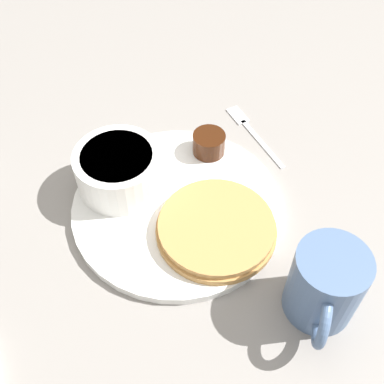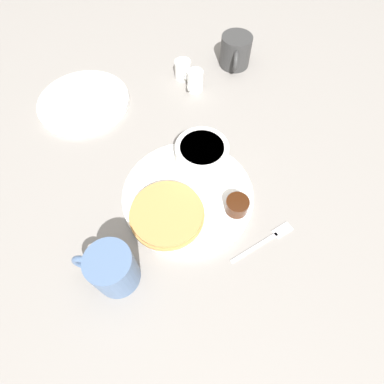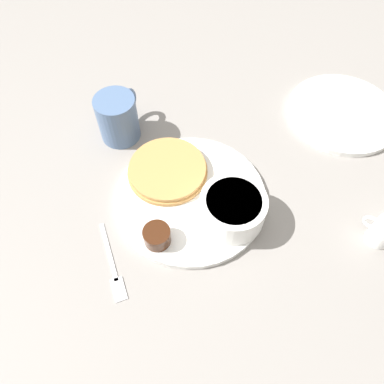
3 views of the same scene
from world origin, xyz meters
The scene contains 12 objects.
ground_plane centered at (0.00, 0.00, 0.00)m, with size 4.00×4.00×0.00m, color gray.
plate centered at (0.00, 0.00, 0.01)m, with size 0.28×0.28×0.01m.
pancake_stack centered at (-0.04, -0.05, 0.02)m, with size 0.15×0.15×0.02m.
bowl centered at (0.03, 0.08, 0.04)m, with size 0.11×0.11×0.06m.
syrup_cup centered at (0.10, -0.03, 0.03)m, with size 0.05×0.05×0.03m.
butter_ramekin centered at (0.05, 0.09, 0.03)m, with size 0.05×0.05×0.04m.
coffee_mug centered at (-0.12, -0.18, 0.05)m, with size 0.11×0.08×0.10m.
creamer_pitcher_near centered at (0.00, 0.33, 0.03)m, with size 0.04×0.06×0.06m.
creamer_pitcher_far centered at (-0.04, 0.38, 0.03)m, with size 0.04×0.06×0.05m.
fork centered at (0.16, -0.09, 0.00)m, with size 0.13×0.09×0.00m.
second_mug centered at (0.11, 0.44, 0.04)m, with size 0.08×0.11×0.08m.
far_plate centered at (-0.29, 0.26, 0.01)m, with size 0.23×0.23×0.01m.
Camera 2 is at (0.02, -0.31, 0.55)m, focal length 28.00 mm.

